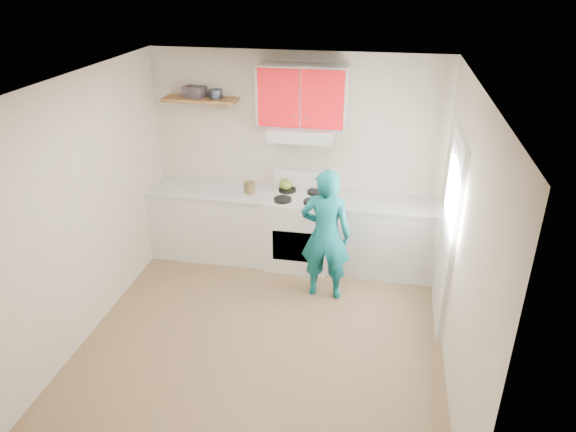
% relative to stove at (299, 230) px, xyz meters
% --- Properties ---
extents(floor, '(3.80, 3.80, 0.00)m').
position_rel_stove_xyz_m(floor, '(-0.10, -1.57, -0.46)').
color(floor, brown).
rests_on(floor, ground).
extents(ceiling, '(3.60, 3.80, 0.04)m').
position_rel_stove_xyz_m(ceiling, '(-0.10, -1.57, 2.14)').
color(ceiling, white).
rests_on(ceiling, floor).
extents(back_wall, '(3.60, 0.04, 2.60)m').
position_rel_stove_xyz_m(back_wall, '(-0.10, 0.32, 0.84)').
color(back_wall, beige).
rests_on(back_wall, floor).
extents(front_wall, '(3.60, 0.04, 2.60)m').
position_rel_stove_xyz_m(front_wall, '(-0.10, -3.47, 0.84)').
color(front_wall, beige).
rests_on(front_wall, floor).
extents(left_wall, '(0.04, 3.80, 2.60)m').
position_rel_stove_xyz_m(left_wall, '(-1.90, -1.57, 0.84)').
color(left_wall, beige).
rests_on(left_wall, floor).
extents(right_wall, '(0.04, 3.80, 2.60)m').
position_rel_stove_xyz_m(right_wall, '(1.70, -1.57, 0.84)').
color(right_wall, beige).
rests_on(right_wall, floor).
extents(door, '(0.05, 0.85, 2.05)m').
position_rel_stove_xyz_m(door, '(1.68, -0.88, 0.56)').
color(door, white).
rests_on(door, floor).
extents(door_glass, '(0.01, 0.55, 0.95)m').
position_rel_stove_xyz_m(door_glass, '(1.65, -0.88, 0.99)').
color(door_glass, white).
rests_on(door_glass, door).
extents(counter_left, '(1.52, 0.60, 0.90)m').
position_rel_stove_xyz_m(counter_left, '(-1.14, 0.02, -0.01)').
color(counter_left, silver).
rests_on(counter_left, floor).
extents(counter_right, '(1.32, 0.60, 0.90)m').
position_rel_stove_xyz_m(counter_right, '(1.04, 0.02, -0.01)').
color(counter_right, silver).
rests_on(counter_right, floor).
extents(stove, '(0.76, 0.65, 0.92)m').
position_rel_stove_xyz_m(stove, '(0.00, 0.00, 0.00)').
color(stove, white).
rests_on(stove, floor).
extents(range_hood, '(0.76, 0.44, 0.15)m').
position_rel_stove_xyz_m(range_hood, '(0.00, 0.10, 1.24)').
color(range_hood, silver).
rests_on(range_hood, back_wall).
extents(upper_cabinets, '(1.02, 0.33, 0.70)m').
position_rel_stove_xyz_m(upper_cabinets, '(0.00, 0.16, 1.66)').
color(upper_cabinets, red).
rests_on(upper_cabinets, back_wall).
extents(shelf, '(0.90, 0.30, 0.04)m').
position_rel_stove_xyz_m(shelf, '(-1.25, 0.18, 1.56)').
color(shelf, brown).
rests_on(shelf, back_wall).
extents(books, '(0.28, 0.23, 0.13)m').
position_rel_stove_xyz_m(books, '(-1.32, 0.20, 1.64)').
color(books, '#3F373E').
rests_on(books, shelf).
extents(tin, '(0.21, 0.21, 0.10)m').
position_rel_stove_xyz_m(tin, '(-1.06, 0.21, 1.63)').
color(tin, '#333D4C').
rests_on(tin, shelf).
extents(kettle, '(0.19, 0.19, 0.14)m').
position_rel_stove_xyz_m(kettle, '(-0.21, 0.19, 0.53)').
color(kettle, olive).
rests_on(kettle, stove).
extents(crock, '(0.17, 0.17, 0.16)m').
position_rel_stove_xyz_m(crock, '(-0.63, 0.02, 0.52)').
color(crock, '#4A3A20').
rests_on(crock, counter_left).
extents(cutting_board, '(0.33, 0.27, 0.02)m').
position_rel_stove_xyz_m(cutting_board, '(0.62, 0.05, 0.45)').
color(cutting_board, olive).
rests_on(cutting_board, counter_right).
extents(silicone_mat, '(0.36, 0.32, 0.01)m').
position_rel_stove_xyz_m(silicone_mat, '(1.32, 0.01, 0.44)').
color(silicone_mat, red).
rests_on(silicone_mat, counter_right).
extents(person, '(0.58, 0.39, 1.55)m').
position_rel_stove_xyz_m(person, '(0.41, -0.66, 0.31)').
color(person, '#0B616A').
rests_on(person, floor).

